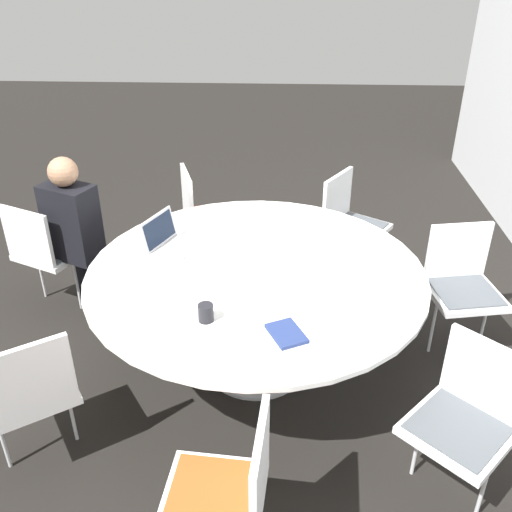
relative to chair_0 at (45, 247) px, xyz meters
The scene contains 13 objects.
ground_plane 1.75m from the chair_0, 68.30° to the left, with size 16.00×16.00×0.00m, color black.
conference_table 1.68m from the chair_0, 68.30° to the left, with size 2.03×2.03×0.74m.
chair_0 is the anchor object (origin of this frame).
chair_1 1.51m from the chair_0, 17.53° to the left, with size 0.59×0.60×0.87m.
chair_2 2.50m from the chair_0, 37.06° to the left, with size 0.47×0.46×0.87m.
chair_3 3.01m from the chair_0, 59.74° to the left, with size 0.61×0.61×0.87m.
chair_4 2.91m from the chair_0, 83.77° to the left, with size 0.49×0.51×0.87m.
chair_5 2.32m from the chair_0, 104.12° to the left, with size 0.60×0.59×0.87m.
chair_6 1.26m from the chair_0, 121.90° to the left, with size 0.55×0.53×0.87m.
person_0 0.32m from the chair_0, 85.05° to the left, with size 0.35×0.42×1.22m.
laptop 1.09m from the chair_0, 69.67° to the left, with size 0.40×0.37×0.21m.
spiral_notebook 2.14m from the chair_0, 54.51° to the left, with size 0.25×0.23×0.02m.
coffee_cup 1.76m from the chair_0, 49.37° to the left, with size 0.08×0.08×0.10m.
Camera 1 is at (2.91, 0.13, 2.51)m, focal length 40.00 mm.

